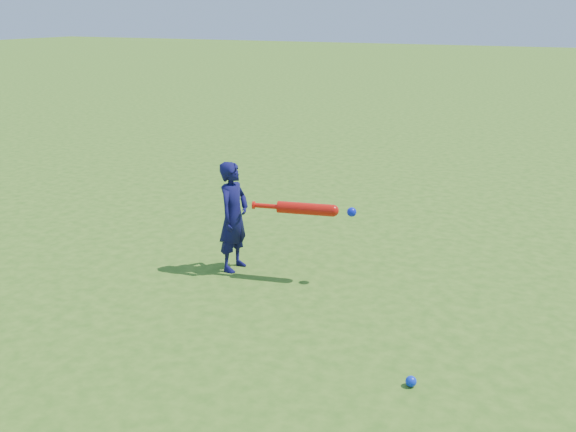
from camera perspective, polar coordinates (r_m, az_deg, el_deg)
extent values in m
plane|color=#366518|center=(6.04, -5.02, -4.16)|extent=(80.00, 80.00, 0.00)
imported|color=#0E0E41|center=(5.74, -4.86, -0.05)|extent=(0.25, 0.37, 1.00)
sphere|color=#0C2DD9|center=(4.23, 10.88, -14.23)|extent=(0.07, 0.07, 0.07)
cylinder|color=red|center=(5.58, -3.07, 0.98)|extent=(0.03, 0.07, 0.07)
cylinder|color=red|center=(5.55, -1.94, 0.90)|extent=(0.23, 0.09, 0.04)
cylinder|color=red|center=(5.48, 1.53, 0.65)|extent=(0.49, 0.20, 0.10)
sphere|color=red|center=(5.43, 4.01, 0.47)|extent=(0.10, 0.10, 0.10)
sphere|color=#0C1ACC|center=(5.41, 5.68, 0.35)|extent=(0.08, 0.08, 0.08)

